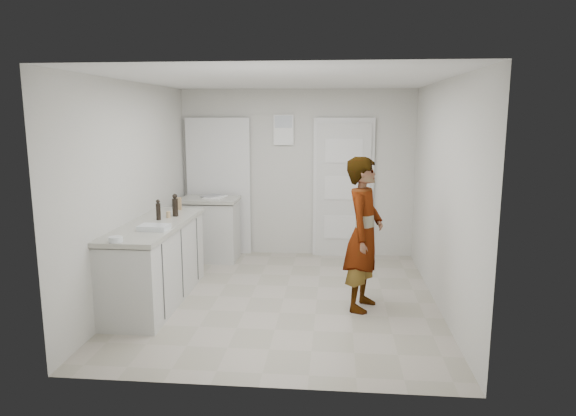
# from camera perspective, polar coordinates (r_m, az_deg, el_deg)

# --- Properties ---
(ground) EXTENTS (4.00, 4.00, 0.00)m
(ground) POSITION_cam_1_polar(r_m,az_deg,el_deg) (6.11, -0.47, -10.01)
(ground) COLOR gray
(ground) RESTS_ON ground
(room_shell) EXTENTS (4.00, 4.00, 4.00)m
(room_shell) POSITION_cam_1_polar(r_m,az_deg,el_deg) (7.77, -0.31, 2.20)
(room_shell) COLOR beige
(room_shell) RESTS_ON ground
(main_counter) EXTENTS (0.64, 1.96, 0.93)m
(main_counter) POSITION_cam_1_polar(r_m,az_deg,el_deg) (6.11, -14.42, -6.16)
(main_counter) COLOR silver
(main_counter) RESTS_ON ground
(side_counter) EXTENTS (0.84, 0.61, 0.93)m
(side_counter) POSITION_cam_1_polar(r_m,az_deg,el_deg) (7.67, -8.64, -2.56)
(side_counter) COLOR silver
(side_counter) RESTS_ON ground
(person) EXTENTS (0.57, 0.71, 1.69)m
(person) POSITION_cam_1_polar(r_m,az_deg,el_deg) (5.66, 8.42, -2.89)
(person) COLOR silver
(person) RESTS_ON ground
(cake_mix_box) EXTENTS (0.10, 0.05, 0.16)m
(cake_mix_box) POSITION_cam_1_polar(r_m,az_deg,el_deg) (6.70, -12.19, 0.47)
(cake_mix_box) COLOR #8B6445
(cake_mix_box) RESTS_ON main_counter
(spice_jar) EXTENTS (0.05, 0.05, 0.07)m
(spice_jar) POSITION_cam_1_polar(r_m,az_deg,el_deg) (6.22, -13.15, -0.72)
(spice_jar) COLOR tan
(spice_jar) RESTS_ON main_counter
(oil_cruet_a) EXTENTS (0.07, 0.07, 0.27)m
(oil_cruet_a) POSITION_cam_1_polar(r_m,az_deg,el_deg) (6.28, -12.43, 0.27)
(oil_cruet_a) COLOR black
(oil_cruet_a) RESTS_ON main_counter
(oil_cruet_b) EXTENTS (0.05, 0.05, 0.24)m
(oil_cruet_b) POSITION_cam_1_polar(r_m,az_deg,el_deg) (6.10, -14.22, -0.23)
(oil_cruet_b) COLOR black
(oil_cruet_b) RESTS_ON main_counter
(baking_dish) EXTENTS (0.31, 0.23, 0.05)m
(baking_dish) POSITION_cam_1_polar(r_m,az_deg,el_deg) (5.61, -14.67, -2.12)
(baking_dish) COLOR silver
(baking_dish) RESTS_ON main_counter
(egg_bowl) EXTENTS (0.13, 0.13, 0.05)m
(egg_bowl) POSITION_cam_1_polar(r_m,az_deg,el_deg) (5.19, -18.61, -3.32)
(egg_bowl) COLOR silver
(egg_bowl) RESTS_ON main_counter
(papers) EXTENTS (0.33, 0.39, 0.01)m
(papers) POSITION_cam_1_polar(r_m,az_deg,el_deg) (7.62, -8.09, 1.22)
(papers) COLOR white
(papers) RESTS_ON side_counter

